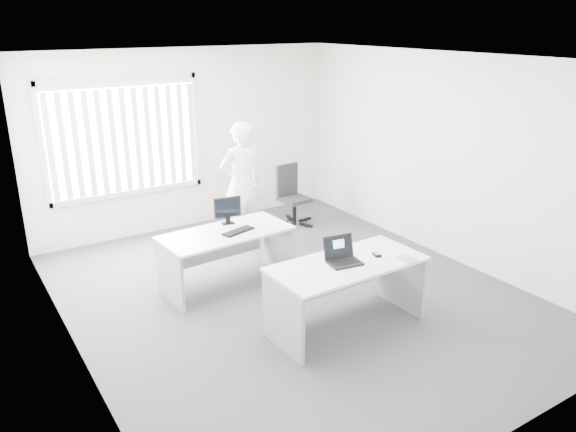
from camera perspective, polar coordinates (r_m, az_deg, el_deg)
ground at (r=6.95m, az=0.37°, el=-7.98°), size 6.00×6.00×0.00m
wall_back at (r=9.01m, az=-10.18°, el=7.63°), size 5.00×0.02×2.80m
wall_front at (r=4.39m, az=22.45°, el=-6.36°), size 5.00×0.02×2.80m
wall_left at (r=5.54m, az=-21.83°, el=-0.99°), size 0.02×6.00×2.80m
wall_right at (r=8.02m, az=15.60°, el=5.76°), size 0.02×6.00×2.80m
ceiling at (r=6.18m, az=0.43°, el=15.73°), size 5.00×6.00×0.02m
window at (r=8.62m, az=-16.30°, el=7.64°), size 2.32×0.06×1.76m
blinds at (r=8.57m, az=-16.16°, el=7.38°), size 2.20×0.10×1.50m
desk_near at (r=6.07m, az=5.98°, el=-6.56°), size 1.69×0.81×0.77m
desk_far at (r=7.00m, az=-6.26°, el=-3.14°), size 1.64×0.85×0.73m
office_chair at (r=9.16m, az=0.47°, el=1.02°), size 0.61×0.61×0.98m
person at (r=8.23m, az=-4.77°, el=3.28°), size 0.68×0.46×1.84m
laptop at (r=5.89m, az=5.83°, el=-3.67°), size 0.39×0.35×0.27m
paper_sheet at (r=6.12m, az=8.97°, el=-4.23°), size 0.28×0.20×0.00m
mouse at (r=6.16m, az=9.01°, el=-3.83°), size 0.09×0.12×0.05m
booklet at (r=6.15m, az=12.11°, el=-4.30°), size 0.16×0.21×0.01m
keyboard at (r=6.90m, az=-5.08°, el=-1.55°), size 0.45×0.25×0.02m
monitor at (r=7.14m, az=-6.16°, el=0.56°), size 0.36×0.15×0.35m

